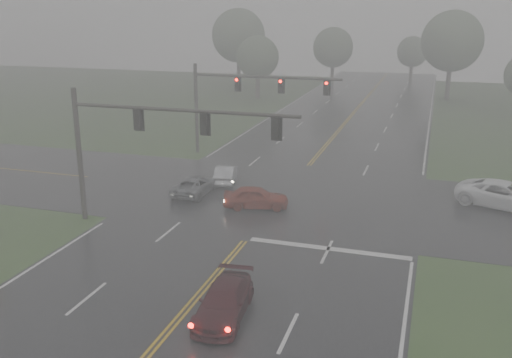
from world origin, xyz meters
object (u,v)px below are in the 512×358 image
(sedan_red, at_px, (256,208))
(sedan_silver, at_px, (226,183))
(sedan_maroon, at_px, (224,316))
(signal_gantry_near, at_px, (140,133))
(signal_gantry_far, at_px, (238,93))
(pickup_white, at_px, (503,207))
(car_grey, at_px, (195,194))

(sedan_red, height_order, sedan_silver, sedan_red)
(sedan_maroon, bearing_deg, signal_gantry_near, 128.52)
(sedan_maroon, xyz_separation_m, sedan_red, (-2.72, 12.90, 0.00))
(sedan_maroon, distance_m, signal_gantry_far, 26.91)
(sedan_maroon, relative_size, pickup_white, 0.77)
(pickup_white, xyz_separation_m, signal_gantry_far, (-20.22, 7.43, 5.30))
(car_grey, height_order, signal_gantry_far, signal_gantry_far)
(sedan_silver, bearing_deg, sedan_maroon, 97.00)
(sedan_silver, bearing_deg, sedan_red, 116.09)
(car_grey, xyz_separation_m, signal_gantry_near, (-0.40, -6.26, 5.44))
(car_grey, relative_size, pickup_white, 0.75)
(sedan_maroon, bearing_deg, signal_gantry_far, 102.06)
(sedan_red, bearing_deg, signal_gantry_near, 117.71)
(car_grey, bearing_deg, signal_gantry_far, -86.73)
(sedan_silver, bearing_deg, signal_gantry_far, -90.83)
(sedan_maroon, bearing_deg, pickup_white, 49.74)
(car_grey, height_order, pickup_white, pickup_white)
(car_grey, bearing_deg, sedan_red, 163.36)
(sedan_maroon, distance_m, car_grey, 16.16)
(sedan_silver, height_order, signal_gantry_near, signal_gantry_near)
(sedan_maroon, distance_m, signal_gantry_near, 12.52)
(sedan_silver, relative_size, signal_gantry_far, 0.31)
(sedan_maroon, xyz_separation_m, pickup_white, (12.13, 17.68, 0.00))
(sedan_silver, height_order, car_grey, sedan_silver)
(sedan_red, height_order, signal_gantry_near, signal_gantry_near)
(sedan_silver, xyz_separation_m, car_grey, (-1.08, -3.08, 0.00))
(sedan_silver, bearing_deg, signal_gantry_near, 67.81)
(sedan_red, bearing_deg, pickup_white, -87.58)
(pickup_white, distance_m, signal_gantry_near, 22.85)
(pickup_white, bearing_deg, sedan_maroon, 165.15)
(car_grey, distance_m, signal_gantry_near, 8.30)
(sedan_red, bearing_deg, car_grey, 57.92)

